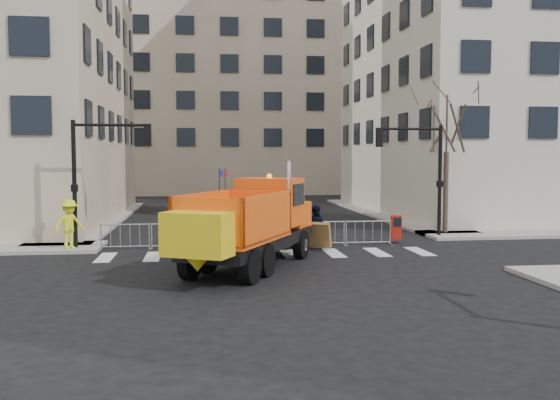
{
  "coord_description": "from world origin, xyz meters",
  "views": [
    {
      "loc": [
        -2.77,
        -19.03,
        3.9
      ],
      "look_at": [
        -0.07,
        2.5,
        2.39
      ],
      "focal_mm": 40.0,
      "sensor_mm": 36.0,
      "label": 1
    }
  ],
  "objects": [
    {
      "name": "ground",
      "position": [
        0.0,
        0.0,
        0.0
      ],
      "size": [
        120.0,
        120.0,
        0.0
      ],
      "primitive_type": "plane",
      "color": "black",
      "rests_on": "ground"
    },
    {
      "name": "cop_a",
      "position": [
        -0.0,
        5.58,
        0.89
      ],
      "size": [
        0.76,
        0.65,
        1.77
      ],
      "primitive_type": "imported",
      "rotation": [
        0.0,
        0.0,
        3.56
      ],
      "color": "black",
      "rests_on": "ground"
    },
    {
      "name": "worker",
      "position": [
        -8.17,
        7.16,
        1.16
      ],
      "size": [
        1.48,
        1.39,
        2.01
      ],
      "primitive_type": "imported",
      "rotation": [
        0.0,
        0.0,
        0.67
      ],
      "color": "#EFF71D",
      "rests_on": "sidewalk_back"
    },
    {
      "name": "plow_truck",
      "position": [
        -1.21,
        2.3,
        1.66
      ],
      "size": [
        6.62,
        9.75,
        3.74
      ],
      "rotation": [
        0.0,
        0.0,
        1.1
      ],
      "color": "black",
      "rests_on": "ground"
    },
    {
      "name": "street_tree",
      "position": [
        9.2,
        10.5,
        3.75
      ],
      "size": [
        3.0,
        3.0,
        7.5
      ],
      "primitive_type": null,
      "color": "#382B21",
      "rests_on": "ground"
    },
    {
      "name": "traffic_light_right",
      "position": [
        8.5,
        9.5,
        2.7
      ],
      "size": [
        0.18,
        0.18,
        5.4
      ],
      "primitive_type": "cylinder",
      "color": "black",
      "rests_on": "ground"
    },
    {
      "name": "cop_c",
      "position": [
        1.18,
        7.0,
        0.88
      ],
      "size": [
        0.93,
        1.09,
        1.75
      ],
      "primitive_type": "imported",
      "rotation": [
        0.0,
        0.0,
        4.11
      ],
      "color": "black",
      "rests_on": "ground"
    },
    {
      "name": "newspaper_box",
      "position": [
        5.91,
        8.06,
        0.7
      ],
      "size": [
        0.51,
        0.47,
        1.1
      ],
      "primitive_type": "cube",
      "rotation": [
        0.0,
        0.0,
        -0.17
      ],
      "color": "#A0190C",
      "rests_on": "sidewalk_back"
    },
    {
      "name": "traffic_light_left",
      "position": [
        -8.0,
        7.5,
        2.7
      ],
      "size": [
        0.18,
        0.18,
        5.4
      ],
      "primitive_type": "cylinder",
      "color": "black",
      "rests_on": "ground"
    },
    {
      "name": "building_far",
      "position": [
        0.0,
        52.0,
        12.0
      ],
      "size": [
        30.0,
        18.0,
        24.0
      ],
      "primitive_type": "cube",
      "color": "tan",
      "rests_on": "ground"
    },
    {
      "name": "sidewalk_back",
      "position": [
        0.0,
        8.5,
        0.07
      ],
      "size": [
        64.0,
        5.0,
        0.15
      ],
      "primitive_type": "cube",
      "color": "gray",
      "rests_on": "ground"
    },
    {
      "name": "crowd_barriers",
      "position": [
        -0.75,
        7.6,
        0.55
      ],
      "size": [
        12.6,
        0.6,
        1.1
      ],
      "primitive_type": null,
      "color": "#9EA0A5",
      "rests_on": "ground"
    },
    {
      "name": "cop_b",
      "position": [
        2.0,
        7.0,
        0.92
      ],
      "size": [
        1.1,
        1.0,
        1.84
      ],
      "primitive_type": "imported",
      "rotation": [
        0.0,
        0.0,
        2.72
      ],
      "color": "black",
      "rests_on": "ground"
    }
  ]
}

